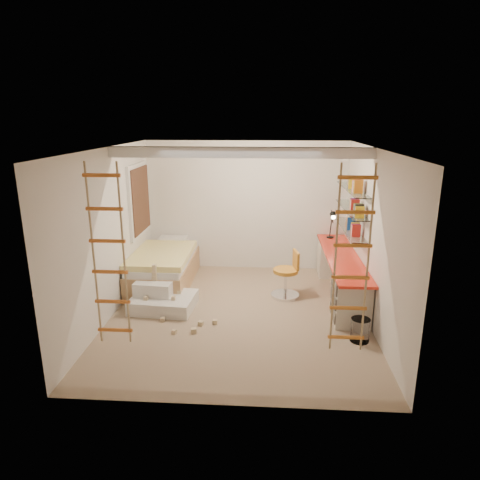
# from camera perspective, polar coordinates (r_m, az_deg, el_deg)

# --- Properties ---
(floor) EXTENTS (4.50, 4.50, 0.00)m
(floor) POSITION_cam_1_polar(r_m,az_deg,el_deg) (6.93, -0.16, -9.88)
(floor) COLOR #9F8366
(floor) RESTS_ON ground
(ceiling_beam) EXTENTS (4.00, 0.18, 0.16)m
(ceiling_beam) POSITION_cam_1_polar(r_m,az_deg,el_deg) (6.55, -0.00, 11.60)
(ceiling_beam) COLOR white
(ceiling_beam) RESTS_ON ceiling
(window_frame) EXTENTS (0.06, 1.15, 1.35)m
(window_frame) POSITION_cam_1_polar(r_m,az_deg,el_deg) (8.22, -13.34, 5.23)
(window_frame) COLOR white
(window_frame) RESTS_ON wall_left
(window_blind) EXTENTS (0.02, 1.00, 1.20)m
(window_blind) POSITION_cam_1_polar(r_m,az_deg,el_deg) (8.20, -13.07, 5.23)
(window_blind) COLOR #4C2D1E
(window_blind) RESTS_ON window_frame
(rope_ladder_left) EXTENTS (0.41, 0.04, 2.13)m
(rope_ladder_left) POSITION_cam_1_polar(r_m,az_deg,el_deg) (5.04, -17.10, -2.13)
(rope_ladder_left) COLOR orange
(rope_ladder_left) RESTS_ON ceiling
(rope_ladder_right) EXTENTS (0.41, 0.04, 2.13)m
(rope_ladder_right) POSITION_cam_1_polar(r_m,az_deg,el_deg) (4.81, 14.64, -2.81)
(rope_ladder_right) COLOR orange
(rope_ladder_right) RESTS_ON ceiling
(waste_bin) EXTENTS (0.27, 0.27, 0.34)m
(waste_bin) POSITION_cam_1_polar(r_m,az_deg,el_deg) (6.33, 15.71, -11.48)
(waste_bin) COLOR white
(waste_bin) RESTS_ON floor
(desk) EXTENTS (0.56, 2.80, 0.75)m
(desk) POSITION_cam_1_polar(r_m,az_deg,el_deg) (7.66, 13.25, -4.45)
(desk) COLOR red
(desk) RESTS_ON floor
(shelves) EXTENTS (0.25, 1.80, 0.71)m
(shelves) POSITION_cam_1_polar(r_m,az_deg,el_deg) (7.64, 14.59, 3.98)
(shelves) COLOR white
(shelves) RESTS_ON wall_right
(bed) EXTENTS (1.02, 2.00, 0.69)m
(bed) POSITION_cam_1_polar(r_m,az_deg,el_deg) (8.14, -10.04, -3.58)
(bed) COLOR #AD7F51
(bed) RESTS_ON floor
(task_lamp) EXTENTS (0.14, 0.36, 0.57)m
(task_lamp) POSITION_cam_1_polar(r_m,az_deg,el_deg) (8.35, 12.22, 2.57)
(task_lamp) COLOR black
(task_lamp) RESTS_ON desk
(swivel_chair) EXTENTS (0.58, 0.58, 0.83)m
(swivel_chair) POSITION_cam_1_polar(r_m,az_deg,el_deg) (7.50, 6.26, -5.35)
(swivel_chair) COLOR orange
(swivel_chair) RESTS_ON floor
(play_platform) EXTENTS (1.06, 0.86, 0.44)m
(play_platform) POSITION_cam_1_polar(r_m,az_deg,el_deg) (7.21, -10.45, -7.58)
(play_platform) COLOR silver
(play_platform) RESTS_ON floor
(toy_blocks) EXTENTS (1.21, 1.03, 0.71)m
(toy_blocks) POSITION_cam_1_polar(r_m,az_deg,el_deg) (6.85, -9.01, -8.01)
(toy_blocks) COLOR #CCB284
(toy_blocks) RESTS_ON floor
(books) EXTENTS (0.14, 0.64, 0.92)m
(books) POSITION_cam_1_polar(r_m,az_deg,el_deg) (7.62, 14.65, 4.83)
(books) COLOR red
(books) RESTS_ON shelves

